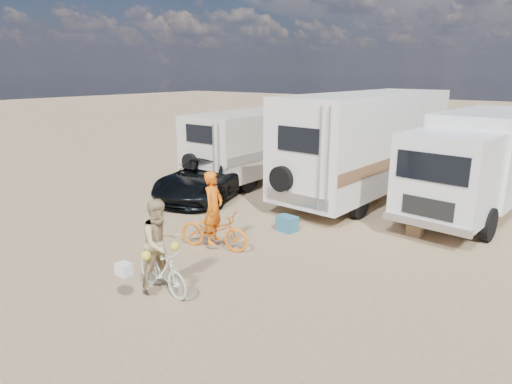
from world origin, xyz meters
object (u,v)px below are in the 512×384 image
Objects in this scene: dark_suv at (208,177)px; bike_man at (214,230)px; rider_woman at (161,251)px; crate at (415,230)px; cooler at (287,224)px; rv_left at (256,146)px; bike_woman at (162,270)px; rv_main at (366,146)px; rider_man at (214,214)px; box_truck at (478,165)px.

bike_man is at bearing -62.03° from dark_suv.
rider_woman is 7.23m from crate.
rider_woman is at bearing -84.16° from cooler.
rv_left is 3.32m from dark_suv.
rider_woman is 4.69m from cooler.
cooler is at bearing -34.58° from bike_man.
rv_left is at bearing 32.99° from bike_woman.
rv_main is at bearing 21.33° from dark_suv.
crate is (3.85, 4.09, -0.77)m from rider_man.
box_truck is 13.65× the size of cooler.
dark_suv is 2.71× the size of bike_man.
rv_left reaches higher than rider_woman.
rider_man is (-4.64, -7.22, -0.68)m from box_truck.
bike_man is at bearing -117.30° from box_truck.
rv_main is 4.47× the size of bike_man.
rider_woman is at bearing -106.66° from box_truck.
rider_woman is 4.60× the size of crate.
rider_man is (-0.74, 2.39, 0.44)m from bike_woman.
box_truck is 10.44m from bike_woman.
dark_suv is at bearing 42.38° from bike_woman.
rv_left is at bearing -172.71° from rv_main.
rv_main is 5.85m from dark_suv.
box_truck reaches higher than rider_man.
bike_woman is at bearing -178.18° from rider_man.
dark_suv is at bearing -176.44° from crate.
rv_left is 3.63× the size of rider_woman.
dark_suv reaches higher than bike_man.
rv_left reaches higher than cooler.
crate is (-0.79, -3.13, -1.45)m from box_truck.
rv_main reaches higher than cooler.
bike_woman is 7.20m from crate.
bike_man is (-4.64, -7.22, -1.12)m from box_truck.
bike_man is (3.60, -3.63, -0.22)m from dark_suv.
rv_left is at bearing 13.96° from rider_man.
crate is (3.11, 6.48, -0.33)m from bike_woman.
crate is (2.94, -3.07, -1.70)m from rv_main.
rv_main is 1.27× the size of rv_left.
dark_suv is 5.11m from rider_man.
rv_main is at bearing -22.59° from bike_man.
bike_man reaches higher than cooler.
rider_man is 5.67m from crate.
rv_main is at bearing -173.66° from box_truck.
dark_suv is 2.74× the size of rider_man.
cooler is 3.58m from crate.
rider_man is at bearing 23.78° from rider_woman.
bike_man is 2.51m from bike_woman.
rider_man is at bearing -0.00° from bike_man.
rider_woman is (0.74, -2.39, -0.02)m from rider_man.
cooler is at bearing -148.95° from crate.
rider_man reaches higher than cooler.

